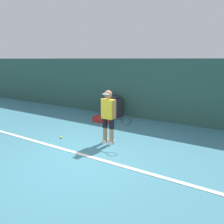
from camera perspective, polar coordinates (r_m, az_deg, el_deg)
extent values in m
plane|color=teal|center=(5.51, -7.99, -11.56)|extent=(24.00, 24.00, 0.00)
cube|color=#2D564C|center=(8.65, 9.38, 5.81)|extent=(24.00, 0.10, 2.35)
cube|color=white|center=(5.59, -7.27, -11.12)|extent=(21.60, 0.10, 0.01)
cylinder|color=#A37556|center=(6.27, -1.82, -5.99)|extent=(0.12, 0.12, 0.45)
cylinder|color=black|center=(6.16, -1.85, -2.79)|extent=(0.14, 0.14, 0.28)
cube|color=white|center=(6.34, -1.81, -7.57)|extent=(0.10, 0.24, 0.08)
cylinder|color=#A37556|center=(6.16, -0.10, -6.35)|extent=(0.12, 0.12, 0.45)
cylinder|color=black|center=(6.05, -0.10, -3.10)|extent=(0.14, 0.14, 0.28)
cube|color=white|center=(6.23, -0.10, -7.96)|extent=(0.10, 0.24, 0.08)
cube|color=yellow|center=(6.00, -1.00, 0.79)|extent=(0.34, 0.20, 0.54)
sphere|color=#A37556|center=(5.92, -1.01, 4.66)|extent=(0.22, 0.22, 0.22)
cube|color=white|center=(5.83, -1.54, 4.72)|extent=(0.18, 0.12, 0.02)
cylinder|color=#A37556|center=(6.10, -2.56, 1.15)|extent=(0.09, 0.09, 0.51)
cylinder|color=#A37556|center=(5.89, 0.62, 0.72)|extent=(0.09, 0.09, 0.51)
cylinder|color=black|center=(5.90, 1.59, -1.82)|extent=(0.23, 0.03, 0.03)
torus|color=black|center=(5.79, 3.72, -2.16)|extent=(0.28, 0.02, 0.28)
sphere|color=#D1E533|center=(6.82, -13.16, -6.44)|extent=(0.07, 0.07, 0.07)
cube|color=#333338|center=(9.09, -0.13, 1.23)|extent=(0.84, 0.57, 0.75)
cube|color=#333338|center=(9.01, -0.13, 3.87)|extent=(0.59, 0.40, 0.10)
cube|color=#B2231E|center=(8.26, -2.47, -2.00)|extent=(0.74, 0.29, 0.21)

